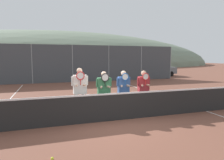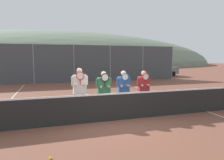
{
  "view_description": "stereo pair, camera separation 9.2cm",
  "coord_description": "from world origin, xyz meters",
  "px_view_note": "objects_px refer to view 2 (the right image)",
  "views": [
    {
      "loc": [
        -2.11,
        -6.56,
        2.24
      ],
      "look_at": [
        0.29,
        0.96,
        1.35
      ],
      "focal_mm": 32.0,
      "sensor_mm": 36.0,
      "label": 1
    },
    {
      "loc": [
        -2.02,
        -6.59,
        2.24
      ],
      "look_at": [
        0.29,
        0.96,
        1.35
      ],
      "focal_mm": 32.0,
      "sensor_mm": 36.0,
      "label": 2
    }
  ],
  "objects_px": {
    "player_leftmost": "(80,88)",
    "car_left_of_center": "(72,70)",
    "player_center_right": "(124,88)",
    "tennis_ball_on_court": "(51,158)",
    "car_right_of_center": "(158,69)",
    "car_far_left": "(18,72)",
    "car_center": "(118,69)",
    "player_center_left": "(104,89)",
    "player_rightmost": "(144,88)"
  },
  "relations": [
    {
      "from": "player_center_left",
      "to": "car_far_left",
      "type": "height_order",
      "value": "player_center_left"
    },
    {
      "from": "player_center_right",
      "to": "car_far_left",
      "type": "height_order",
      "value": "player_center_right"
    },
    {
      "from": "car_center",
      "to": "car_right_of_center",
      "type": "xyz_separation_m",
      "value": [
        5.18,
        0.34,
        -0.06
      ]
    },
    {
      "from": "player_center_right",
      "to": "car_center",
      "type": "distance_m",
      "value": 14.26
    },
    {
      "from": "player_center_left",
      "to": "car_right_of_center",
      "type": "height_order",
      "value": "car_right_of_center"
    },
    {
      "from": "car_right_of_center",
      "to": "car_far_left",
      "type": "bearing_deg",
      "value": -178.02
    },
    {
      "from": "car_far_left",
      "to": "car_left_of_center",
      "type": "bearing_deg",
      "value": 3.4
    },
    {
      "from": "car_left_of_center",
      "to": "player_rightmost",
      "type": "bearing_deg",
      "value": -83.88
    },
    {
      "from": "player_center_right",
      "to": "car_center",
      "type": "relative_size",
      "value": 0.38
    },
    {
      "from": "car_far_left",
      "to": "tennis_ball_on_court",
      "type": "xyz_separation_m",
      "value": [
        2.91,
        -16.36,
        -0.82
      ]
    },
    {
      "from": "car_center",
      "to": "tennis_ball_on_court",
      "type": "distance_m",
      "value": 18.07
    },
    {
      "from": "player_leftmost",
      "to": "car_right_of_center",
      "type": "relative_size",
      "value": 0.4
    },
    {
      "from": "car_far_left",
      "to": "tennis_ball_on_court",
      "type": "relative_size",
      "value": 69.52
    },
    {
      "from": "tennis_ball_on_court",
      "to": "player_rightmost",
      "type": "bearing_deg",
      "value": 38.41
    },
    {
      "from": "player_leftmost",
      "to": "car_right_of_center",
      "type": "height_order",
      "value": "player_leftmost"
    },
    {
      "from": "player_center_left",
      "to": "car_far_left",
      "type": "xyz_separation_m",
      "value": [
        -4.92,
        13.39,
        -0.17
      ]
    },
    {
      "from": "player_leftmost",
      "to": "player_rightmost",
      "type": "height_order",
      "value": "player_leftmost"
    },
    {
      "from": "player_rightmost",
      "to": "car_center",
      "type": "height_order",
      "value": "car_center"
    },
    {
      "from": "player_center_left",
      "to": "tennis_ball_on_court",
      "type": "xyz_separation_m",
      "value": [
        -2.01,
        -2.97,
        -0.99
      ]
    },
    {
      "from": "tennis_ball_on_court",
      "to": "car_right_of_center",
      "type": "bearing_deg",
      "value": 53.8
    },
    {
      "from": "car_center",
      "to": "player_center_right",
      "type": "bearing_deg",
      "value": -107.85
    },
    {
      "from": "player_center_right",
      "to": "car_far_left",
      "type": "xyz_separation_m",
      "value": [
        -5.73,
        13.38,
        -0.16
      ]
    },
    {
      "from": "player_center_left",
      "to": "tennis_ball_on_court",
      "type": "relative_size",
      "value": 25.19
    },
    {
      "from": "player_center_left",
      "to": "player_rightmost",
      "type": "relative_size",
      "value": 1.0
    },
    {
      "from": "player_rightmost",
      "to": "car_right_of_center",
      "type": "height_order",
      "value": "car_right_of_center"
    },
    {
      "from": "player_center_right",
      "to": "tennis_ball_on_court",
      "type": "xyz_separation_m",
      "value": [
        -2.82,
        -2.98,
        -0.98
      ]
    },
    {
      "from": "player_center_right",
      "to": "car_left_of_center",
      "type": "relative_size",
      "value": 0.4
    },
    {
      "from": "car_far_left",
      "to": "car_center",
      "type": "bearing_deg",
      "value": 1.08
    },
    {
      "from": "player_leftmost",
      "to": "car_right_of_center",
      "type": "distance_m",
      "value": 17.9
    },
    {
      "from": "player_center_right",
      "to": "car_right_of_center",
      "type": "distance_m",
      "value": 16.87
    },
    {
      "from": "car_center",
      "to": "player_center_left",
      "type": "bearing_deg",
      "value": -110.88
    },
    {
      "from": "player_leftmost",
      "to": "car_left_of_center",
      "type": "relative_size",
      "value": 0.43
    },
    {
      "from": "player_center_right",
      "to": "player_rightmost",
      "type": "height_order",
      "value": "player_center_right"
    },
    {
      "from": "player_center_right",
      "to": "car_left_of_center",
      "type": "distance_m",
      "value": 13.7
    },
    {
      "from": "car_far_left",
      "to": "car_left_of_center",
      "type": "height_order",
      "value": "car_left_of_center"
    },
    {
      "from": "car_right_of_center",
      "to": "tennis_ball_on_court",
      "type": "height_order",
      "value": "car_right_of_center"
    },
    {
      "from": "car_left_of_center",
      "to": "car_right_of_center",
      "type": "distance_m",
      "value": 10.18
    },
    {
      "from": "player_center_left",
      "to": "player_center_right",
      "type": "relative_size",
      "value": 0.99
    },
    {
      "from": "car_left_of_center",
      "to": "car_right_of_center",
      "type": "height_order",
      "value": "car_left_of_center"
    },
    {
      "from": "car_center",
      "to": "tennis_ball_on_court",
      "type": "height_order",
      "value": "car_center"
    },
    {
      "from": "car_right_of_center",
      "to": "tennis_ball_on_court",
      "type": "distance_m",
      "value": 20.95
    },
    {
      "from": "player_leftmost",
      "to": "tennis_ball_on_court",
      "type": "xyz_separation_m",
      "value": [
        -1.08,
        -3.0,
        -1.07
      ]
    },
    {
      "from": "car_far_left",
      "to": "car_right_of_center",
      "type": "relative_size",
      "value": 1.01
    },
    {
      "from": "player_center_left",
      "to": "car_left_of_center",
      "type": "distance_m",
      "value": 13.69
    },
    {
      "from": "player_center_right",
      "to": "player_rightmost",
      "type": "distance_m",
      "value": 0.84
    },
    {
      "from": "car_right_of_center",
      "to": "car_left_of_center",
      "type": "bearing_deg",
      "value": -178.73
    },
    {
      "from": "player_center_right",
      "to": "tennis_ball_on_court",
      "type": "height_order",
      "value": "player_center_right"
    },
    {
      "from": "player_center_right",
      "to": "car_center",
      "type": "bearing_deg",
      "value": 72.15
    },
    {
      "from": "player_leftmost",
      "to": "player_center_left",
      "type": "relative_size",
      "value": 1.08
    },
    {
      "from": "player_leftmost",
      "to": "car_right_of_center",
      "type": "xyz_separation_m",
      "value": [
        11.28,
        13.9,
        -0.22
      ]
    }
  ]
}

